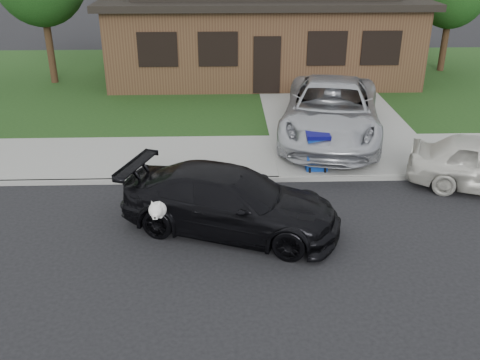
{
  "coord_description": "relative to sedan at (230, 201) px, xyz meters",
  "views": [
    {
      "loc": [
        2.36,
        -8.7,
        5.77
      ],
      "look_at": [
        2.69,
        1.26,
        1.1
      ],
      "focal_mm": 40.0,
      "sensor_mm": 36.0,
      "label": 1
    }
  ],
  "objects": [
    {
      "name": "ground",
      "position": [
        -2.48,
        -1.15,
        -0.67
      ],
      "size": [
        120.0,
        120.0,
        0.0
      ],
      "primitive_type": "plane",
      "color": "black",
      "rests_on": "ground"
    },
    {
      "name": "sidewalk",
      "position": [
        -2.48,
        3.85,
        -0.61
      ],
      "size": [
        60.0,
        3.0,
        0.12
      ],
      "primitive_type": "cube",
      "color": "gray",
      "rests_on": "ground"
    },
    {
      "name": "curb",
      "position": [
        -2.48,
        2.35,
        -0.61
      ],
      "size": [
        60.0,
        0.12,
        0.12
      ],
      "primitive_type": "cube",
      "color": "gray",
      "rests_on": "ground"
    },
    {
      "name": "lawn",
      "position": [
        -2.48,
        11.85,
        -0.6
      ],
      "size": [
        60.0,
        13.0,
        0.13
      ],
      "primitive_type": "cube",
      "color": "#193814",
      "rests_on": "ground"
    },
    {
      "name": "driveway",
      "position": [
        3.52,
        8.85,
        -0.6
      ],
      "size": [
        4.5,
        13.0,
        0.14
      ],
      "primitive_type": "cube",
      "color": "gray",
      "rests_on": "ground"
    },
    {
      "name": "sedan",
      "position": [
        0.0,
        0.0,
        0.0
      ],
      "size": [
        4.94,
        3.28,
        1.33
      ],
      "rotation": [
        0.0,
        0.0,
        1.23
      ],
      "color": "black",
      "rests_on": "ground"
    },
    {
      "name": "minivan",
      "position": [
        3.05,
        5.11,
        0.3
      ],
      "size": [
        3.91,
        6.36,
        1.65
      ],
      "primitive_type": "imported",
      "rotation": [
        0.0,
        0.0,
        -0.21
      ],
      "color": "silver",
      "rests_on": "driveway"
    },
    {
      "name": "recycling_bin",
      "position": [
        2.27,
        2.84,
        -0.05
      ],
      "size": [
        0.6,
        0.64,
        0.99
      ],
      "rotation": [
        0.0,
        0.0,
        -0.01
      ],
      "color": "navy",
      "rests_on": "sidewalk"
    },
    {
      "name": "house",
      "position": [
        1.52,
        13.84,
        1.47
      ],
      "size": [
        12.6,
        8.6,
        4.65
      ],
      "color": "#422B1C",
      "rests_on": "ground"
    }
  ]
}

